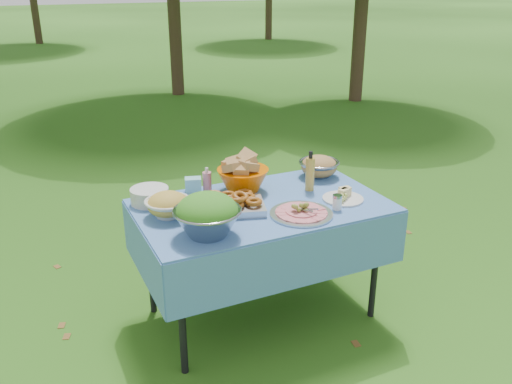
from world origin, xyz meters
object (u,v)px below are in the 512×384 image
picnic_table (262,261)px  plate_stack (150,196)px  salad_bowl (207,215)px  charcuterie_platter (301,208)px  bread_bowl (243,174)px  pasta_bowl_steel (319,166)px  oil_bottle (310,171)px

picnic_table → plate_stack: plate_stack is taller
picnic_table → salad_bowl: (-0.43, -0.24, 0.50)m
charcuterie_platter → picnic_table: bearing=121.0°
salad_bowl → plate_stack: size_ratio=1.55×
bread_bowl → pasta_bowl_steel: size_ratio=1.22×
picnic_table → bread_bowl: size_ratio=4.52×
plate_stack → pasta_bowl_steel: (1.15, -0.03, 0.02)m
bread_bowl → oil_bottle: oil_bottle is taller
pasta_bowl_steel → oil_bottle: oil_bottle is taller
bread_bowl → charcuterie_platter: (0.15, -0.49, -0.07)m
plate_stack → pasta_bowl_steel: size_ratio=0.85×
picnic_table → oil_bottle: size_ratio=5.74×
plate_stack → bread_bowl: 0.59m
charcuterie_platter → oil_bottle: bearing=52.9°
salad_bowl → charcuterie_platter: bearing=1.6°
salad_bowl → picnic_table: bearing=29.5°
salad_bowl → plate_stack: bearing=106.3°
picnic_table → charcuterie_platter: (0.14, -0.23, 0.42)m
salad_bowl → bread_bowl: bearing=49.9°
picnic_table → bread_bowl: 0.55m
bread_bowl → plate_stack: bearing=175.3°
picnic_table → salad_bowl: 0.70m
bread_bowl → pasta_bowl_steel: 0.57m
picnic_table → plate_stack: bearing=152.6°
picnic_table → charcuterie_platter: charcuterie_platter is taller
picnic_table → salad_bowl: size_ratio=4.15×
picnic_table → bread_bowl: bearing=91.8°
picnic_table → charcuterie_platter: bearing=-59.0°
pasta_bowl_steel → charcuterie_platter: bearing=-129.8°
bread_bowl → oil_bottle: size_ratio=1.27×
salad_bowl → plate_stack: salad_bowl is taller
plate_stack → oil_bottle: oil_bottle is taller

